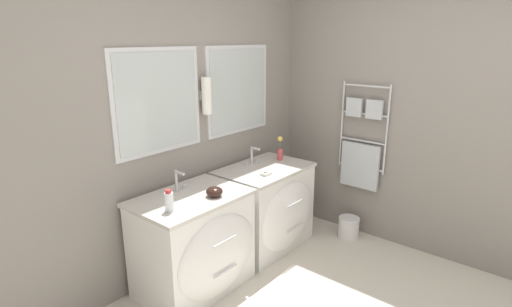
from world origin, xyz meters
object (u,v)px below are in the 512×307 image
Objects in this scene: toiletry_bottle at (169,201)px; waste_bin at (349,227)px; vanity_left at (196,243)px; vanity_right at (268,207)px; amenity_bowl at (214,192)px; flower_vase at (280,150)px.

toiletry_bottle is 2.05m from waste_bin.
vanity_right is (0.91, 0.00, 0.00)m from vanity_left.
amenity_bowl reaches higher than waste_bin.
toiletry_bottle reaches higher than vanity_right.
amenity_bowl is 1.09m from flower_vase.
flower_vase is 1.13× the size of waste_bin.
toiletry_bottle reaches higher than vanity_left.
flower_vase is (1.07, 0.18, 0.06)m from amenity_bowl.
vanity_right is 6.81× the size of amenity_bowl.
vanity_right is 5.44× the size of toiletry_bottle.
toiletry_bottle is at bearing 173.25° from amenity_bowl.
vanity_right is at bearing 141.44° from waste_bin.
toiletry_bottle is at bearing -167.72° from vanity_left.
amenity_bowl is 0.54× the size of flower_vase.
toiletry_bottle is 0.67× the size of flower_vase.
vanity_left is at bearing 12.28° from toiletry_bottle.
amenity_bowl is (-0.79, -0.11, 0.43)m from vanity_right.
vanity_left is 0.54m from toiletry_bottle.
amenity_bowl is (0.39, -0.05, -0.04)m from toiletry_bottle.
flower_vase reaches higher than amenity_bowl.
toiletry_bottle is at bearing 165.79° from waste_bin.
amenity_bowl is at bearing -172.36° from vanity_right.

